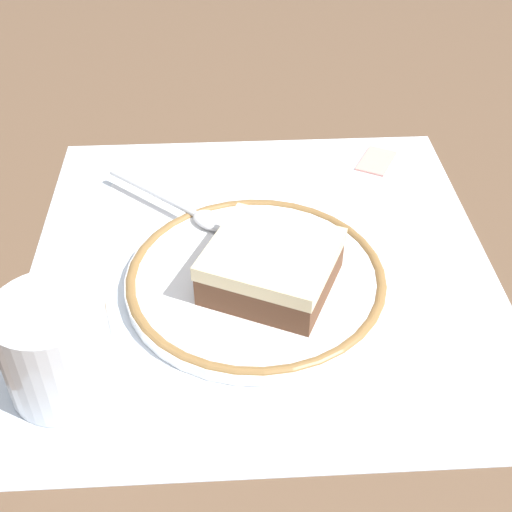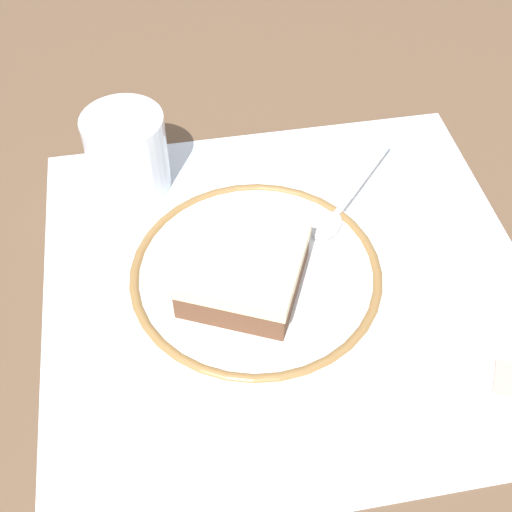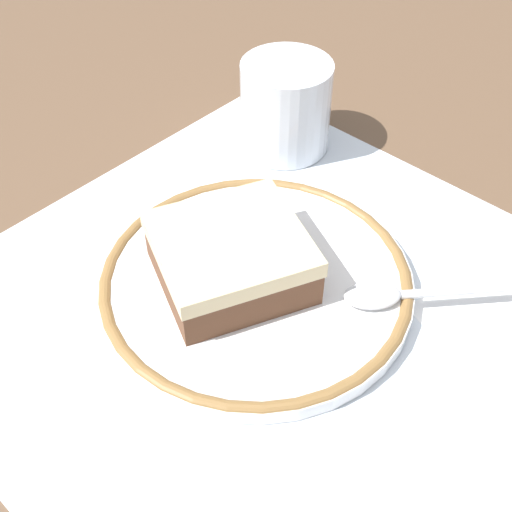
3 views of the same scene
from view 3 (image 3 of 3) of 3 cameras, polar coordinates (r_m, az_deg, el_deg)
name	(u,v)px [view 3 (image 3 of 3)]	position (r m, az deg, el deg)	size (l,w,h in m)	color
ground_plane	(280,315)	(0.44, 2.06, -5.10)	(2.40, 2.40, 0.00)	brown
placemat	(280,314)	(0.44, 2.06, -5.03)	(0.41, 0.39, 0.00)	silver
plate	(256,281)	(0.45, 0.00, -2.16)	(0.21, 0.21, 0.01)	white
cake_slice	(231,257)	(0.43, -2.18, -0.12)	(0.12, 0.12, 0.04)	brown
spoon	(411,293)	(0.44, 13.18, -3.14)	(0.11, 0.12, 0.01)	silver
cup	(285,111)	(0.56, 2.55, 12.35)	(0.07, 0.07, 0.08)	silver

